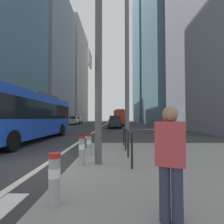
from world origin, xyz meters
TOP-DOWN VIEW (x-y plane):
  - ground_plane at (0.00, 20.00)m, footprint 160.00×160.00m
  - lane_centre_line at (0.00, 30.00)m, footprint 0.20×80.00m
  - office_tower_left_mid at (-16.00, 38.67)m, footprint 11.73×20.61m
  - office_tower_left_far at (-16.00, 64.93)m, footprint 11.45×24.97m
  - office_tower_right_mid at (17.00, 36.76)m, footprint 12.92×19.42m
  - office_tower_right_far at (17.00, 62.45)m, footprint 12.82×22.46m
  - city_bus_blue_oncoming at (-3.55, 5.70)m, footprint 2.80×11.37m
  - city_bus_red_receding at (3.60, 33.23)m, footprint 2.93×10.98m
  - car_oncoming_mid at (-7.38, 39.93)m, footprint 2.05×4.58m
  - car_receding_near at (2.60, 23.83)m, footprint 2.15×4.09m
  - car_receding_far at (2.31, 21.19)m, footprint 2.13×4.57m
  - car_oncoming_far at (-7.28, 35.04)m, footprint 2.09×4.13m
  - traffic_signal_gantry at (-0.39, -0.57)m, footprint 6.56×0.65m
  - street_lamp_post at (2.92, 2.27)m, footprint 5.50×0.32m
  - bollard_left at (1.34, -3.17)m, footprint 0.20×0.20m
  - bollard_right at (1.34, -0.75)m, footprint 0.20×0.20m
  - bollard_back at (1.35, 0.61)m, footprint 0.20×0.20m
  - pedestrian_railing at (2.80, 0.95)m, footprint 0.06×4.18m
  - pedestrian_waiting at (4.95, 2.62)m, footprint 0.43×0.33m
  - pedestrian_walking at (3.07, -3.63)m, footprint 0.44×0.37m

SIDE VIEW (x-z plane):
  - ground_plane at x=0.00m, z-range 0.00..0.00m
  - lane_centre_line at x=0.00m, z-range 0.00..0.01m
  - bollard_back at x=1.35m, z-range 0.20..0.99m
  - bollard_left at x=1.34m, z-range 0.20..1.04m
  - bollard_right at x=1.34m, z-range 0.20..1.08m
  - pedestrian_railing at x=2.80m, z-range 0.38..1.36m
  - car_receding_near at x=2.60m, z-range 0.02..1.96m
  - car_oncoming_far at x=-7.28m, z-range 0.02..1.96m
  - car_receding_far at x=2.31m, z-range 0.02..1.96m
  - car_oncoming_mid at x=-7.38m, z-range 0.02..1.96m
  - pedestrian_walking at x=3.07m, z-range 0.23..1.79m
  - pedestrian_waiting at x=4.95m, z-range 0.25..1.99m
  - city_bus_red_receding at x=3.60m, z-range 0.14..3.54m
  - city_bus_blue_oncoming at x=-3.55m, z-range 0.14..3.54m
  - traffic_signal_gantry at x=-0.39m, z-range 1.13..7.13m
  - street_lamp_post at x=2.92m, z-range 1.28..9.28m
  - office_tower_left_mid at x=-16.00m, z-range 0.00..34.15m
  - office_tower_left_far at x=-16.00m, z-range 0.00..37.86m
  - office_tower_right_mid at x=17.00m, z-range 0.00..51.57m
  - office_tower_right_far at x=17.00m, z-range 0.00..54.20m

